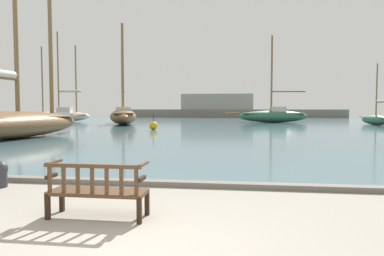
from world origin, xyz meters
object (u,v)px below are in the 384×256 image
(park_bench, at_px, (97,190))
(sailboat_nearest_port, at_px, (273,115))
(sailboat_outer_port, at_px, (377,119))
(channel_buoy, at_px, (153,126))
(sailboat_far_port, at_px, (61,114))
(mooring_bollard, at_px, (0,173))
(sailboat_centre_channel, at_px, (123,115))
(sailboat_distant_harbor, at_px, (14,121))

(park_bench, bearing_deg, sailboat_nearest_port, 80.07)
(sailboat_outer_port, relative_size, channel_buoy, 4.70)
(sailboat_far_port, xyz_separation_m, mooring_bollard, (17.79, -35.40, -0.75))
(sailboat_nearest_port, bearing_deg, mooring_bollard, -105.08)
(sailboat_centre_channel, distance_m, sailboat_outer_port, 27.27)
(sailboat_far_port, bearing_deg, sailboat_distant_harbor, -66.81)
(sailboat_centre_channel, height_order, sailboat_far_port, sailboat_far_port)
(park_bench, bearing_deg, sailboat_outer_port, 63.01)
(park_bench, bearing_deg, sailboat_far_port, 119.31)
(sailboat_outer_port, height_order, sailboat_far_port, sailboat_far_port)
(sailboat_outer_port, relative_size, sailboat_far_port, 0.55)
(park_bench, distance_m, mooring_bollard, 3.59)
(sailboat_nearest_port, bearing_deg, sailboat_outer_port, -25.10)
(sailboat_outer_port, distance_m, sailboat_far_port, 38.00)
(park_bench, xyz_separation_m, sailboat_far_port, (-20.89, 37.20, 0.60))
(mooring_bollard, xyz_separation_m, channel_buoy, (-1.37, 19.89, 0.10))
(sailboat_centre_channel, bearing_deg, mooring_bollard, -76.26)
(mooring_bollard, bearing_deg, sailboat_far_port, 116.68)
(park_bench, height_order, sailboat_far_port, sailboat_far_port)
(channel_buoy, bearing_deg, mooring_bollard, -86.05)
(sailboat_nearest_port, height_order, sailboat_far_port, sailboat_far_port)
(sailboat_nearest_port, xyz_separation_m, sailboat_distant_harbor, (-17.10, -25.14, 0.14))
(sailboat_outer_port, bearing_deg, mooring_bollard, -122.51)
(sailboat_distant_harbor, relative_size, channel_buoy, 9.21)
(sailboat_distant_harbor, bearing_deg, channel_buoy, 55.96)
(sailboat_centre_channel, xyz_separation_m, sailboat_far_port, (-10.58, 5.93, -0.02))
(sailboat_centre_channel, distance_m, sailboat_far_port, 12.13)
(sailboat_centre_channel, relative_size, sailboat_nearest_port, 1.04)
(sailboat_far_port, distance_m, channel_buoy, 22.59)
(park_bench, relative_size, sailboat_far_port, 0.14)
(sailboat_distant_harbor, relative_size, mooring_bollard, 20.89)
(sailboat_nearest_port, height_order, mooring_bollard, sailboat_nearest_port)
(park_bench, distance_m, sailboat_centre_channel, 32.93)
(sailboat_nearest_port, relative_size, sailboat_distant_harbor, 0.84)
(sailboat_centre_channel, bearing_deg, sailboat_far_port, 150.74)
(sailboat_outer_port, distance_m, mooring_bollard, 37.21)
(park_bench, distance_m, channel_buoy, 22.15)
(sailboat_nearest_port, relative_size, channel_buoy, 7.72)
(sailboat_nearest_port, xyz_separation_m, mooring_bollard, (-9.75, -36.18, -0.65))
(mooring_bollard, height_order, channel_buoy, channel_buoy)
(sailboat_centre_channel, bearing_deg, park_bench, -71.77)
(park_bench, height_order, mooring_bollard, park_bench)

